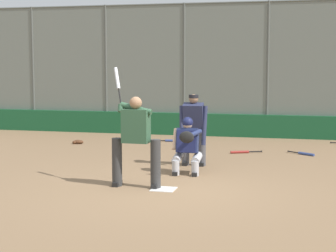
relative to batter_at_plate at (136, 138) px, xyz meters
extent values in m
plane|color=#846647|center=(-0.55, 0.09, -0.92)|extent=(160.00, 160.00, 0.00)
cube|color=white|center=(-0.55, 0.09, -0.91)|extent=(0.43, 0.43, 0.01)
cylinder|color=#515651|center=(-1.87, -7.74, 1.18)|extent=(0.08, 0.08, 4.18)
cylinder|color=#515651|center=(0.76, -7.74, 1.18)|extent=(0.08, 0.08, 4.18)
cylinder|color=#515651|center=(3.39, -7.74, 1.18)|extent=(0.08, 0.08, 4.18)
cylinder|color=#515651|center=(6.02, -7.74, 1.18)|extent=(0.08, 0.08, 4.18)
cube|color=slate|center=(-0.55, -7.74, 1.18)|extent=(18.41, 0.01, 4.18)
cylinder|color=#515651|center=(-0.55, -7.74, 3.24)|extent=(18.41, 0.06, 0.06)
cube|color=#19512D|center=(-0.55, -7.64, -0.56)|extent=(18.04, 0.18, 0.71)
cube|color=slate|center=(-3.23, -10.04, -0.86)|extent=(12.89, 2.50, 0.12)
cube|color=slate|center=(-3.23, -9.22, -0.70)|extent=(12.89, 0.55, 0.44)
cube|color=#B7BABC|center=(-3.23, -9.22, -0.44)|extent=(12.89, 0.24, 0.08)
cube|color=slate|center=(-3.23, -9.77, -0.54)|extent=(12.89, 0.55, 0.76)
cube|color=#B7BABC|center=(-3.23, -9.77, -0.12)|extent=(12.89, 0.24, 0.08)
cube|color=slate|center=(-3.23, -10.32, -0.38)|extent=(12.89, 0.55, 1.08)
cube|color=#B7BABC|center=(-3.23, -10.32, 0.20)|extent=(12.89, 0.24, 0.08)
cube|color=slate|center=(-3.23, -10.87, -0.22)|extent=(12.89, 0.55, 1.40)
cube|color=#B7BABC|center=(-3.23, -10.87, 0.52)|extent=(12.89, 0.24, 0.08)
cylinder|color=#333333|center=(-0.38, 0.02, -0.46)|extent=(0.19, 0.19, 0.90)
cube|color=black|center=(-0.38, 0.02, -0.88)|extent=(0.12, 0.28, 0.08)
cylinder|color=#333333|center=(0.37, -0.01, -0.46)|extent=(0.19, 0.19, 0.90)
cube|color=black|center=(0.37, -0.01, -0.88)|extent=(0.12, 0.28, 0.08)
cube|color=#2D5138|center=(-0.01, 0.01, 0.22)|extent=(0.50, 0.30, 0.62)
sphere|color=#936B4C|center=(-0.01, 0.01, 0.65)|extent=(0.23, 0.23, 0.23)
cylinder|color=#2D5138|center=(-0.01, -0.02, 0.54)|extent=(0.63, 0.18, 0.23)
cylinder|color=#2D5138|center=(0.29, -0.03, 0.54)|extent=(0.12, 0.16, 0.17)
sphere|color=black|center=(0.29, -0.05, 0.61)|extent=(0.04, 0.04, 0.04)
cylinder|color=black|center=(0.34, -0.13, 0.75)|extent=(0.13, 0.19, 0.30)
cylinder|color=#B7BCC1|center=(0.45, -0.31, 1.08)|extent=(0.22, 0.29, 0.42)
cylinder|color=#B7B7BC|center=(-0.87, -1.28, -0.76)|extent=(0.15, 0.15, 0.30)
cylinder|color=#B7B7BC|center=(-0.86, -1.47, -0.59)|extent=(0.19, 0.46, 0.23)
cube|color=black|center=(-0.87, -1.28, -0.88)|extent=(0.11, 0.26, 0.08)
cylinder|color=#B7B7BC|center=(-0.47, -1.26, -0.76)|extent=(0.15, 0.15, 0.30)
cylinder|color=#B7B7BC|center=(-0.46, -1.46, -0.59)|extent=(0.19, 0.46, 0.23)
cube|color=black|center=(-0.47, -1.26, -0.88)|extent=(0.11, 0.26, 0.08)
cube|color=navy|center=(-0.66, -1.51, -0.23)|extent=(0.45, 0.37, 0.55)
cube|color=#191E47|center=(-0.67, -1.36, -0.23)|extent=(0.40, 0.15, 0.45)
sphere|color=tan|center=(-0.66, -1.51, 0.12)|extent=(0.20, 0.20, 0.20)
sphere|color=#191E47|center=(-0.66, -1.51, 0.15)|extent=(0.23, 0.23, 0.23)
cylinder|color=navy|center=(-0.83, -1.28, -0.06)|extent=(0.27, 0.53, 0.16)
ellipsoid|color=black|center=(-0.74, -1.03, -0.09)|extent=(0.30, 0.11, 0.24)
cylinder|color=tan|center=(-0.40, -1.50, -0.20)|extent=(0.10, 0.31, 0.44)
cylinder|color=#4C4C51|center=(-0.80, -2.45, -0.51)|extent=(0.17, 0.17, 0.82)
cube|color=black|center=(-0.80, -2.45, -0.88)|extent=(0.12, 0.28, 0.08)
cylinder|color=#4C4C51|center=(-0.42, -2.43, -0.51)|extent=(0.17, 0.17, 0.82)
cube|color=black|center=(-0.42, -2.43, -0.88)|extent=(0.12, 0.28, 0.08)
cube|color=#282D4C|center=(-0.61, -2.38, 0.19)|extent=(0.46, 0.41, 0.62)
sphere|color=#936B4C|center=(-0.61, -2.38, 0.59)|extent=(0.20, 0.20, 0.20)
cylinder|color=black|center=(-0.61, -2.38, 0.64)|extent=(0.22, 0.22, 0.07)
cylinder|color=#282D4C|center=(-0.87, -2.33, 0.00)|extent=(0.13, 0.23, 0.87)
cylinder|color=#282D4C|center=(-0.36, -2.31, 0.00)|extent=(0.15, 0.24, 0.87)
sphere|color=black|center=(1.28, -5.99, -0.88)|extent=(0.04, 0.04, 0.04)
cylinder|color=black|center=(1.12, -6.01, -0.88)|extent=(0.33, 0.07, 0.03)
cylinder|color=#334789|center=(0.72, -6.06, -0.88)|extent=(0.46, 0.12, 0.07)
sphere|color=black|center=(-3.75, -6.76, -0.88)|extent=(0.04, 0.04, 0.04)
sphere|color=black|center=(-2.62, -4.81, -0.88)|extent=(0.04, 0.04, 0.04)
cylinder|color=black|center=(-2.75, -4.72, -0.88)|extent=(0.28, 0.22, 0.03)
cylinder|color=#334789|center=(-3.07, -4.48, -0.88)|extent=(0.41, 0.32, 0.07)
sphere|color=black|center=(-1.95, -4.65, -0.88)|extent=(0.04, 0.04, 0.04)
cylinder|color=black|center=(-1.80, -4.57, -0.88)|extent=(0.33, 0.18, 0.03)
cylinder|color=maroon|center=(-1.42, -4.39, -0.88)|extent=(0.46, 0.27, 0.07)
ellipsoid|color=#56331E|center=(3.26, -5.01, -0.86)|extent=(0.31, 0.20, 0.11)
ellipsoid|color=#56331E|center=(3.35, -4.92, -0.87)|extent=(0.11, 0.09, 0.09)
camera|label=1|loc=(-3.02, 9.79, 1.36)|focal=60.00mm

